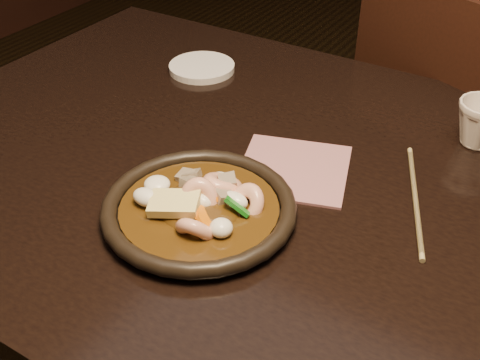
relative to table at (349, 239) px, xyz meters
The scene contains 7 objects.
table is the anchor object (origin of this frame).
chair 0.61m from the table, 87.76° to the left, with size 0.56×0.56×0.92m.
plate 0.25m from the table, 138.31° to the right, with size 0.28×0.28×0.03m.
stirfry 0.25m from the table, 138.76° to the right, with size 0.18×0.16×0.07m.
saucer_left 0.50m from the table, 151.40° to the left, with size 0.13×0.13×0.01m, color silver.
chopsticks 0.12m from the table, 30.07° to the left, with size 0.11×0.25×0.01m.
napkin 0.14m from the table, 169.71° to the left, with size 0.17×0.17×0.00m, color #945B61.
Camera 1 is at (0.22, -0.68, 1.29)m, focal length 45.00 mm.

